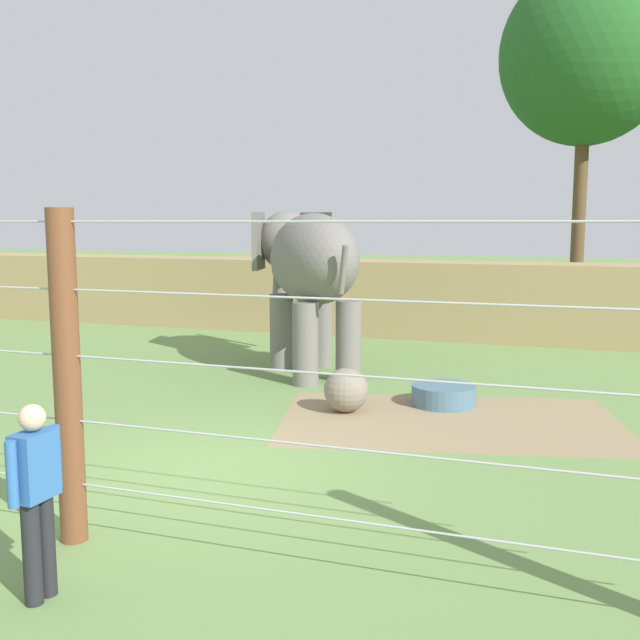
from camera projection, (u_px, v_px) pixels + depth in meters
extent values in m
plane|color=#6B8E4C|center=(202.00, 471.00, 9.21)|extent=(120.00, 120.00, 0.00)
cube|color=#937F5B|center=(450.00, 421.00, 11.54)|extent=(5.94, 4.46, 0.01)
cube|color=tan|center=(404.00, 298.00, 20.20)|extent=(36.00, 1.80, 2.06)
cylinder|color=slate|center=(282.00, 332.00, 15.52)|extent=(0.51, 0.51, 1.61)
cylinder|color=slate|center=(321.00, 330.00, 15.81)|extent=(0.51, 0.51, 1.61)
cylinder|color=slate|center=(306.00, 344.00, 13.99)|extent=(0.51, 0.51, 1.61)
cylinder|color=slate|center=(348.00, 341.00, 14.27)|extent=(0.51, 0.51, 1.61)
ellipsoid|color=slate|center=(314.00, 259.00, 14.69)|extent=(3.11, 3.34, 1.84)
ellipsoid|color=slate|center=(287.00, 241.00, 16.39)|extent=(1.69, 1.67, 1.33)
cube|color=slate|center=(258.00, 241.00, 16.06)|extent=(0.35, 1.03, 1.26)
cube|color=slate|center=(317.00, 240.00, 16.51)|extent=(0.97, 0.57, 1.26)
cylinder|color=slate|center=(281.00, 261.00, 16.92)|extent=(0.64, 0.67, 0.72)
cylinder|color=slate|center=(279.00, 282.00, 17.12)|extent=(0.49, 0.51, 0.67)
cylinder|color=slate|center=(278.00, 301.00, 17.26)|extent=(0.33, 0.33, 0.63)
cylinder|color=slate|center=(343.00, 270.00, 13.14)|extent=(0.31, 0.35, 0.92)
sphere|color=gray|center=(346.00, 390.00, 12.03)|extent=(0.74, 0.74, 0.74)
cylinder|color=brown|center=(67.00, 379.00, 7.00)|extent=(0.26, 0.26, 3.26)
cylinder|color=#B7B7BC|center=(93.00, 486.00, 7.07)|extent=(12.42, 0.02, 0.02)
cylinder|color=#B7B7BC|center=(90.00, 422.00, 6.98)|extent=(12.42, 0.02, 0.02)
cylinder|color=#B7B7BC|center=(88.00, 357.00, 6.90)|extent=(12.42, 0.02, 0.02)
cylinder|color=#B7B7BC|center=(85.00, 290.00, 6.81)|extent=(12.42, 0.02, 0.02)
cylinder|color=#B7B7BC|center=(82.00, 222.00, 6.73)|extent=(12.42, 0.02, 0.02)
cylinder|color=#232328|center=(32.00, 553.00, 5.96)|extent=(0.15, 0.15, 0.88)
cylinder|color=#232328|center=(46.00, 545.00, 6.10)|extent=(0.15, 0.15, 0.88)
cube|color=#3366B2|center=(35.00, 465.00, 5.93)|extent=(0.24, 0.37, 0.56)
sphere|color=beige|center=(32.00, 418.00, 5.88)|extent=(0.22, 0.22, 0.22)
cylinder|color=#3366B2|center=(12.00, 475.00, 5.71)|extent=(0.10, 0.10, 0.54)
cylinder|color=#3366B2|center=(56.00, 457.00, 6.15)|extent=(0.10, 0.10, 0.54)
cube|color=black|center=(51.00, 480.00, 6.23)|extent=(0.02, 0.07, 0.14)
cylinder|color=slate|center=(444.00, 395.00, 12.52)|extent=(1.10, 1.10, 0.35)
cylinder|color=#38607A|center=(444.00, 387.00, 12.50)|extent=(1.01, 1.01, 0.02)
cylinder|color=brown|center=(578.00, 223.00, 24.26)|extent=(0.44, 0.44, 6.15)
ellipsoid|color=#235B23|center=(586.00, 54.00, 23.53)|extent=(5.54, 5.54, 5.82)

